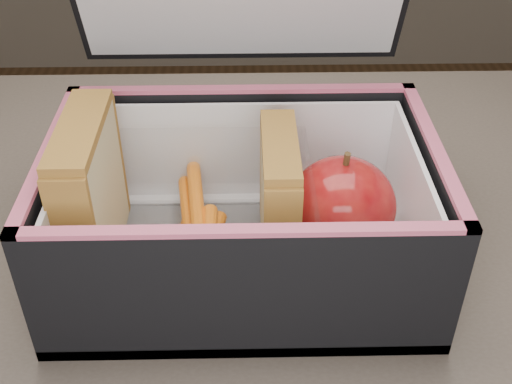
# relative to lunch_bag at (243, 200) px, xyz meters

# --- Properties ---
(lunch_bag) EXTENTS (0.28, 0.26, 0.28)m
(lunch_bag) POSITION_rel_lunch_bag_xyz_m (0.00, 0.00, 0.00)
(lunch_bag) COLOR black
(lunch_bag) RESTS_ON kitchen_table
(plastic_tub) EXTENTS (0.19, 0.13, 0.08)m
(plastic_tub) POSITION_rel_lunch_bag_xyz_m (-0.04, -0.01, -0.01)
(plastic_tub) COLOR white
(plastic_tub) RESTS_ON lunch_bag
(sandwich_left) EXTENTS (0.03, 0.11, 0.12)m
(sandwich_left) POSITION_rel_lunch_bag_xyz_m (-0.11, -0.01, 0.01)
(sandwich_left) COLOR #D2C088
(sandwich_left) RESTS_ON plastic_tub
(sandwich_right) EXTENTS (0.03, 0.09, 0.10)m
(sandwich_right) POSITION_rel_lunch_bag_xyz_m (0.03, -0.01, 0.00)
(sandwich_right) COLOR #D2C088
(sandwich_right) RESTS_ON plastic_tub
(carrot_sticks) EXTENTS (0.04, 0.15, 0.03)m
(carrot_sticks) POSITION_rel_lunch_bag_xyz_m (-0.04, -0.00, -0.03)
(carrot_sticks) COLOR #E86205
(carrot_sticks) RESTS_ON plastic_tub
(paper_napkin) EXTENTS (0.08, 0.08, 0.01)m
(paper_napkin) POSITION_rel_lunch_bag_xyz_m (0.08, -0.01, -0.04)
(paper_napkin) COLOR white
(paper_napkin) RESTS_ON lunch_bag
(red_apple) EXTENTS (0.09, 0.09, 0.09)m
(red_apple) POSITION_rel_lunch_bag_xyz_m (0.07, -0.01, -0.00)
(red_apple) COLOR #7F000A
(red_apple) RESTS_ON paper_napkin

